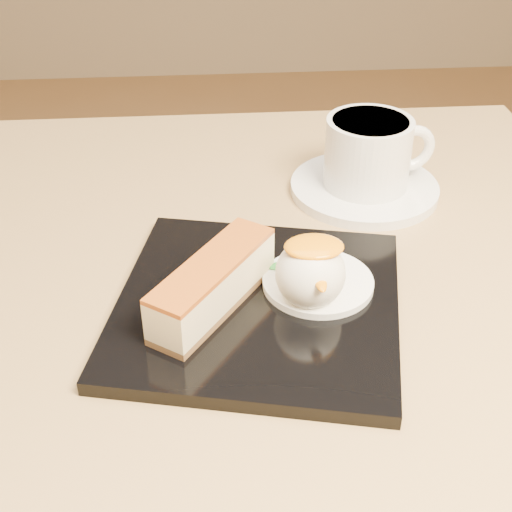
{
  "coord_description": "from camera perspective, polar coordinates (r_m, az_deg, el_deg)",
  "views": [
    {
      "loc": [
        0.02,
        -0.44,
        1.08
      ],
      "look_at": [
        0.05,
        0.02,
        0.76
      ],
      "focal_mm": 50.0,
      "sensor_mm": 36.0,
      "label": 1
    }
  ],
  "objects": [
    {
      "name": "cream_smear",
      "position": [
        0.58,
        4.98,
        -2.1
      ],
      "size": [
        0.09,
        0.09,
        0.01
      ],
      "primitive_type": "cylinder",
      "color": "white",
      "rests_on": "dessert_plate"
    },
    {
      "name": "cheesecake",
      "position": [
        0.55,
        -3.46,
        -2.26
      ],
      "size": [
        0.1,
        0.13,
        0.04
      ],
      "rotation": [
        0.0,
        0.0,
        0.96
      ],
      "color": "brown",
      "rests_on": "dessert_plate"
    },
    {
      "name": "mint_sprig",
      "position": [
        0.59,
        1.85,
        -0.46
      ],
      "size": [
        0.04,
        0.03,
        0.0
      ],
      "color": "green",
      "rests_on": "cream_smear"
    },
    {
      "name": "dessert_plate",
      "position": [
        0.57,
        0.15,
        -3.97
      ],
      "size": [
        0.26,
        0.26,
        0.01
      ],
      "primitive_type": "cube",
      "rotation": [
        0.0,
        0.0,
        -0.22
      ],
      "color": "black",
      "rests_on": "table"
    },
    {
      "name": "table",
      "position": [
        0.68,
        -4.27,
        -15.16
      ],
      "size": [
        0.8,
        0.8,
        0.72
      ],
      "color": "black",
      "rests_on": "ground"
    },
    {
      "name": "mango_sauce",
      "position": [
        0.54,
        4.66,
        0.74
      ],
      "size": [
        0.05,
        0.03,
        0.01
      ],
      "primitive_type": "ellipsoid",
      "color": "orange",
      "rests_on": "ice_cream_scoop"
    },
    {
      "name": "saucer",
      "position": [
        0.74,
        8.65,
        5.4
      ],
      "size": [
        0.15,
        0.15,
        0.01
      ],
      "primitive_type": "cylinder",
      "color": "white",
      "rests_on": "table"
    },
    {
      "name": "ice_cream_scoop",
      "position": [
        0.55,
        4.37,
        -1.41
      ],
      "size": [
        0.05,
        0.05,
        0.05
      ],
      "primitive_type": "sphere",
      "color": "white",
      "rests_on": "cream_smear"
    },
    {
      "name": "coffee_cup",
      "position": [
        0.72,
        9.09,
        8.26
      ],
      "size": [
        0.11,
        0.09,
        0.07
      ],
      "rotation": [
        0.0,
        0.0,
        0.15
      ],
      "color": "white",
      "rests_on": "saucer"
    }
  ]
}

